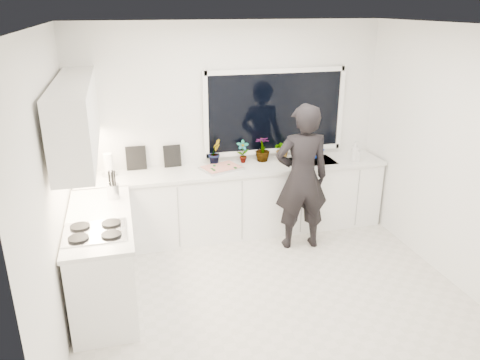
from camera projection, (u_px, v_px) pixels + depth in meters
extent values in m
cube|color=beige|center=(270.00, 293.00, 4.98)|extent=(4.00, 3.50, 0.02)
cube|color=white|center=(230.00, 129.00, 6.10)|extent=(4.00, 0.02, 2.70)
cube|color=white|center=(52.00, 193.00, 4.03)|extent=(0.02, 3.50, 2.70)
cube|color=white|center=(452.00, 157.00, 4.98)|extent=(0.02, 3.50, 2.70)
cube|color=white|center=(277.00, 24.00, 4.03)|extent=(4.00, 3.50, 0.02)
cube|color=black|center=(275.00, 112.00, 6.14)|extent=(1.80, 0.02, 1.00)
cube|color=white|center=(236.00, 202.00, 6.14)|extent=(3.92, 0.58, 0.88)
cube|color=white|center=(104.00, 260.00, 4.75)|extent=(0.58, 1.60, 0.88)
cube|color=silver|center=(236.00, 169.00, 5.97)|extent=(3.94, 0.62, 0.04)
cube|color=silver|center=(99.00, 219.00, 4.58)|extent=(0.62, 1.60, 0.04)
cube|color=white|center=(76.00, 116.00, 4.54)|extent=(0.34, 2.10, 0.70)
cube|color=silver|center=(312.00, 164.00, 6.24)|extent=(0.58, 0.42, 0.14)
cylinder|color=silver|center=(307.00, 149.00, 6.36)|extent=(0.03, 0.03, 0.22)
cube|color=black|center=(95.00, 231.00, 4.25)|extent=(0.56, 0.48, 0.03)
imported|color=black|center=(302.00, 178.00, 5.64)|extent=(0.70, 0.50, 1.82)
cube|color=#AFAFB3|center=(221.00, 168.00, 5.89)|extent=(0.56, 0.49, 0.03)
cube|color=#B42218|center=(221.00, 167.00, 5.88)|extent=(0.51, 0.43, 0.01)
cylinder|color=#1233AD|center=(313.00, 152.00, 6.36)|extent=(0.18, 0.18, 0.13)
cylinder|color=white|center=(109.00, 165.00, 5.64)|extent=(0.14, 0.14, 0.26)
cube|color=#956145|center=(89.00, 167.00, 5.63)|extent=(0.13, 0.11, 0.22)
cylinder|color=silver|center=(113.00, 191.00, 4.99)|extent=(0.14, 0.14, 0.16)
cube|color=black|center=(172.00, 156.00, 5.95)|extent=(0.22, 0.03, 0.28)
cube|color=black|center=(136.00, 158.00, 5.84)|extent=(0.25, 0.03, 0.30)
imported|color=#26662D|center=(215.00, 152.00, 6.00)|extent=(0.23, 0.24, 0.34)
imported|color=#26662D|center=(243.00, 152.00, 6.09)|extent=(0.17, 0.13, 0.30)
imported|color=#26662D|center=(263.00, 149.00, 6.15)|extent=(0.22, 0.22, 0.34)
imported|color=#26662D|center=(283.00, 149.00, 6.23)|extent=(0.25, 0.22, 0.27)
imported|color=#D8BF66|center=(355.00, 151.00, 6.16)|extent=(0.15, 0.15, 0.28)
imported|color=#D8BF66|center=(356.00, 153.00, 6.18)|extent=(0.13, 0.13, 0.21)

